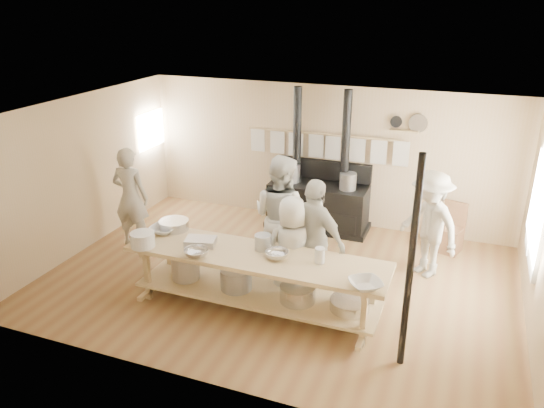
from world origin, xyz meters
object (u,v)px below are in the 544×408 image
at_px(stove, 318,201).
at_px(cook_by_window, 430,224).
at_px(cook_left, 281,216).
at_px(cook_far_left, 131,197).
at_px(cook_right, 314,240).
at_px(prep_table, 255,276).
at_px(roasting_pan, 201,241).
at_px(chair, 449,237).
at_px(cook_center, 292,249).

bearing_deg(stove, cook_by_window, -28.65).
distance_m(stove, cook_left, 1.96).
height_order(cook_far_left, cook_by_window, cook_far_left).
height_order(cook_left, cook_right, cook_left).
distance_m(prep_table, cook_right, 0.98).
xyz_separation_m(prep_table, cook_far_left, (-2.78, 1.15, 0.36)).
height_order(cook_right, roasting_pan, cook_right).
xyz_separation_m(cook_left, chair, (2.42, 1.76, -0.71)).
distance_m(cook_right, roasting_pan, 1.59).
height_order(cook_center, chair, cook_center).
relative_size(chair, roasting_pan, 2.05).
relative_size(stove, roasting_pan, 6.26).
bearing_deg(cook_left, cook_center, 137.57).
bearing_deg(prep_table, chair, 50.32).
xyz_separation_m(cook_by_window, roasting_pan, (-2.91, -1.87, 0.05)).
distance_m(prep_table, cook_far_left, 3.03).
bearing_deg(stove, cook_far_left, -146.13).
xyz_separation_m(chair, roasting_pan, (-3.20, -2.85, 0.65)).
bearing_deg(cook_far_left, stove, -150.83).
relative_size(stove, cook_left, 1.35).
height_order(prep_table, cook_center, cook_center).
bearing_deg(cook_by_window, cook_center, -101.93).
relative_size(cook_center, chair, 1.82).
bearing_deg(cook_left, cook_by_window, -144.72).
relative_size(cook_left, roasting_pan, 4.64).
height_order(cook_far_left, cook_right, cook_right).
bearing_deg(cook_left, cook_right, 161.43).
xyz_separation_m(prep_table, cook_by_window, (2.09, 1.88, 0.33)).
bearing_deg(stove, cook_center, -82.07).
bearing_deg(chair, cook_right, -111.94).
bearing_deg(prep_table, cook_by_window, 42.03).
distance_m(prep_table, cook_center, 0.65).
distance_m(cook_center, roasting_pan, 1.28).
relative_size(cook_right, roasting_pan, 4.27).
bearing_deg(cook_right, roasting_pan, 47.05).
bearing_deg(cook_by_window, prep_table, -98.91).
relative_size(cook_center, cook_right, 0.87).
bearing_deg(stove, roasting_pan, -105.42).
bearing_deg(cook_by_window, cook_left, -121.04).
bearing_deg(stove, cook_left, -91.31).
relative_size(cook_far_left, cook_center, 1.14).
xyz_separation_m(cook_left, cook_center, (0.40, -0.63, -0.19)).
bearing_deg(roasting_pan, stove, 74.58).
height_order(prep_table, cook_right, cook_right).
bearing_deg(chair, prep_table, -113.28).
relative_size(cook_far_left, cook_left, 0.91).
relative_size(cook_far_left, chair, 2.07).
bearing_deg(cook_far_left, cook_center, 163.20).
bearing_deg(cook_center, prep_table, 23.99).
distance_m(prep_table, cook_by_window, 2.83).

